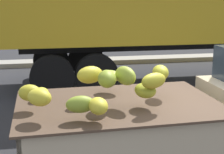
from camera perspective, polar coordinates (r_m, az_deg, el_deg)
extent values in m
cube|color=gray|center=(12.75, -0.27, 2.79)|extent=(80.00, 0.80, 0.16)
cube|color=#CCB793|center=(4.67, 1.04, -10.20)|extent=(2.58, 1.71, 0.08)
cube|color=#CCB793|center=(5.31, -0.91, -4.24)|extent=(2.54, 0.13, 0.44)
cube|color=#CCB793|center=(3.87, 3.79, -11.28)|extent=(2.54, 0.13, 0.44)
cube|color=#CCB793|center=(4.99, 15.16, -5.90)|extent=(0.10, 1.64, 0.44)
cube|color=#CCB793|center=(4.48, -14.81, -8.17)|extent=(0.10, 1.64, 0.44)
cube|color=#B21914|center=(5.35, -0.97, -4.56)|extent=(2.43, 0.08, 0.07)
cube|color=brown|center=(4.50, 1.06, -4.47)|extent=(2.71, 1.83, 0.03)
ellipsoid|color=olive|center=(3.82, -5.33, -4.60)|extent=(0.33, 0.19, 0.20)
ellipsoid|color=gold|center=(4.42, -3.72, 0.38)|extent=(0.43, 0.36, 0.23)
ellipsoid|color=olive|center=(4.18, -0.85, -0.31)|extent=(0.26, 0.35, 0.22)
ellipsoid|color=#98A730|center=(4.90, -0.27, 0.18)|extent=(0.42, 0.43, 0.16)
ellipsoid|color=yellow|center=(3.86, -12.12, -3.37)|extent=(0.37, 0.37, 0.20)
ellipsoid|color=yellow|center=(3.76, -2.32, -4.90)|extent=(0.23, 0.31, 0.19)
ellipsoid|color=gold|center=(4.12, 7.04, -0.61)|extent=(0.41, 0.33, 0.19)
ellipsoid|color=gold|center=(4.24, -13.68, -2.60)|extent=(0.34, 0.30, 0.20)
ellipsoid|color=#A1A62A|center=(4.24, 5.62, -2.27)|extent=(0.30, 0.36, 0.18)
ellipsoid|color=#96AA32|center=(4.25, 2.26, 0.22)|extent=(0.31, 0.42, 0.24)
ellipsoid|color=gold|center=(4.66, -12.01, -2.78)|extent=(0.32, 0.35, 0.17)
ellipsoid|color=gold|center=(4.71, 8.16, 0.76)|extent=(0.25, 0.34, 0.21)
cylinder|color=black|center=(5.44, -4.02, -9.68)|extent=(0.65, 0.22, 0.64)
cube|color=black|center=(10.50, 16.29, 5.56)|extent=(11.04, 0.44, 0.30)
cylinder|color=black|center=(10.71, -4.45, 3.17)|extent=(1.08, 0.30, 1.08)
cylinder|color=black|center=(8.38, -2.62, 0.27)|extent=(1.08, 0.30, 1.08)
cylinder|color=black|center=(10.65, -10.24, 2.94)|extent=(1.08, 0.30, 1.08)
cylinder|color=black|center=(8.30, -10.02, -0.05)|extent=(1.08, 0.30, 1.08)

